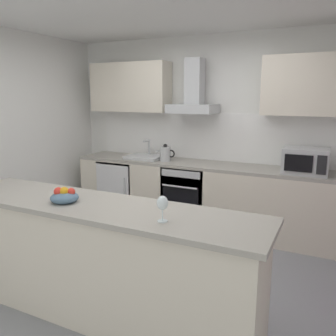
{
  "coord_description": "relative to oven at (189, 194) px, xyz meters",
  "views": [
    {
      "loc": [
        1.53,
        -2.76,
        1.79
      ],
      "look_at": [
        -0.03,
        0.43,
        1.05
      ],
      "focal_mm": 37.07,
      "sensor_mm": 36.0,
      "label": 1
    }
  ],
  "objects": [
    {
      "name": "fruit_bowl",
      "position": [
        -0.12,
        -2.28,
        0.55
      ],
      "size": [
        0.22,
        0.22,
        0.13
      ],
      "color": "slate",
      "rests_on": "counter_island"
    },
    {
      "name": "refrigerator",
      "position": [
        -1.07,
        -0.0,
        -0.03
      ],
      "size": [
        0.58,
        0.6,
        0.85
      ],
      "color": "white",
      "rests_on": "ground"
    },
    {
      "name": "counter_island",
      "position": [
        0.14,
        -2.21,
        0.03
      ],
      "size": [
        2.71,
        0.64,
        0.97
      ],
      "color": "beige",
      "rests_on": "ground"
    },
    {
      "name": "oven",
      "position": [
        0.0,
        0.0,
        0.0
      ],
      "size": [
        0.6,
        0.62,
        0.8
      ],
      "color": "slate",
      "rests_on": "ground"
    },
    {
      "name": "wine_glass",
      "position": [
        0.78,
        -2.33,
        0.63
      ],
      "size": [
        0.08,
        0.08,
        0.18
      ],
      "color": "silver",
      "rests_on": "counter_island"
    },
    {
      "name": "ground",
      "position": [
        0.24,
        -1.52,
        -0.47
      ],
      "size": [
        5.32,
        4.73,
        0.02
      ],
      "primitive_type": "cube",
      "color": "gray"
    },
    {
      "name": "sink",
      "position": [
        -0.69,
        0.01,
        0.47
      ],
      "size": [
        0.5,
        0.4,
        0.26
      ],
      "color": "silver",
      "rests_on": "counter_back"
    },
    {
      "name": "wall_back",
      "position": [
        0.24,
        0.41,
        0.84
      ],
      "size": [
        5.32,
        0.12,
        2.6
      ],
      "primitive_type": "cube",
      "color": "white",
      "rests_on": "ground"
    },
    {
      "name": "backsplash_tile",
      "position": [
        0.24,
        0.33,
        0.77
      ],
      "size": [
        3.67,
        0.02,
        0.66
      ],
      "primitive_type": "cube",
      "color": "white"
    },
    {
      "name": "counter_back",
      "position": [
        0.24,
        0.03,
        -0.01
      ],
      "size": [
        3.8,
        0.6,
        0.9
      ],
      "color": "beige",
      "rests_on": "ground"
    },
    {
      "name": "kettle",
      "position": [
        -0.34,
        -0.03,
        0.55
      ],
      "size": [
        0.29,
        0.15,
        0.24
      ],
      "color": "#B7BABC",
      "rests_on": "counter_back"
    },
    {
      "name": "upper_cabinets",
      "position": [
        0.24,
        0.18,
        1.45
      ],
      "size": [
        3.75,
        0.32,
        0.7
      ],
      "color": "beige"
    },
    {
      "name": "microwave",
      "position": [
        1.47,
        -0.03,
        0.59
      ],
      "size": [
        0.5,
        0.38,
        0.3
      ],
      "color": "#B7BABC",
      "rests_on": "counter_back"
    },
    {
      "name": "range_hood",
      "position": [
        0.0,
        0.13,
        1.33
      ],
      "size": [
        0.62,
        0.45,
        0.72
      ],
      "color": "#B7BABC"
    }
  ]
}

